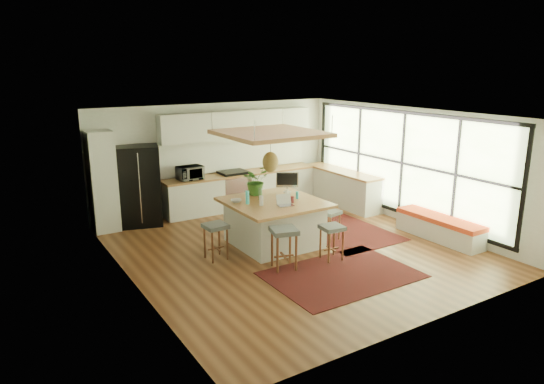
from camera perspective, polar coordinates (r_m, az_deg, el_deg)
floor at (r=10.06m, az=2.49°, el=-6.53°), size 7.00×7.00×0.00m
ceiling at (r=9.43m, az=2.67°, el=8.96°), size 7.00×7.00×0.00m
wall_back at (r=12.63m, az=-6.47°, el=4.13°), size 6.50×0.00×6.50m
wall_front at (r=7.17m, az=18.67°, el=-4.69°), size 6.50×0.00×6.50m
wall_left at (r=8.31m, az=-16.23°, el=-1.87°), size 0.00×7.00×7.00m
wall_right at (r=11.77m, az=15.76°, el=2.90°), size 0.00×7.00×7.00m
window_wall at (r=11.73m, az=15.68°, el=3.12°), size 0.10×6.20×2.60m
pantry at (r=11.44m, az=-19.16°, el=1.15°), size 0.55×0.60×2.25m
back_counter_base at (r=12.79m, az=-3.51°, el=0.15°), size 4.20×0.60×0.88m
back_counter_top at (r=12.68m, az=-3.54°, el=2.16°), size 4.24×0.64×0.05m
backsplash at (r=12.86m, az=-4.21°, el=4.37°), size 4.20×0.02×0.80m
upper_cabinets at (r=12.60m, az=-3.94°, el=7.84°), size 4.20×0.34×0.70m
range at (r=12.66m, az=-4.51°, el=0.27°), size 0.76×0.62×1.00m
right_counter_base at (r=13.15m, az=8.14°, el=0.43°), size 0.60×2.50×0.88m
right_counter_top at (r=13.05m, az=8.21°, el=2.39°), size 0.64×2.54×0.05m
window_bench at (r=11.07m, az=18.88°, el=-3.97°), size 0.52×2.00×0.50m
ceiling_panel at (r=9.68m, az=-0.19°, el=5.24°), size 1.86×1.86×0.80m
rug_near at (r=8.92m, az=8.12°, el=-9.50°), size 2.60×1.80×0.01m
rug_right at (r=11.18m, az=7.89°, el=-4.44°), size 1.80×2.60×0.01m
fridge at (r=11.65m, az=-15.17°, el=0.68°), size 1.08×0.94×1.86m
island at (r=10.12m, az=0.25°, el=-3.59°), size 1.85×1.85×0.93m
stool_near_left at (r=8.97m, az=1.40°, el=-6.78°), size 0.56×0.56×0.77m
stool_near_right at (r=9.44m, az=6.95°, el=-5.78°), size 0.44×0.44×0.68m
stool_right_front at (r=10.47m, az=6.72°, el=-3.69°), size 0.45×0.45×0.65m
stool_right_back at (r=11.11m, az=4.66°, el=-2.56°), size 0.45×0.45×0.64m
stool_left_side at (r=9.46m, az=-6.54°, el=-5.72°), size 0.43×0.43×0.70m
laptop at (r=9.62m, az=1.61°, el=-0.93°), size 0.36×0.38×0.23m
monitor at (r=10.61m, az=1.79°, el=1.32°), size 0.51×0.41×0.46m
microwave at (r=12.00m, az=-9.53°, el=2.38°), size 0.61×0.37×0.40m
island_plant at (r=10.43m, az=-1.92°, el=1.00°), size 0.71×0.76×0.49m
island_bowl at (r=9.92m, az=-4.20°, el=-1.04°), size 0.28×0.28×0.05m
island_bottle_0 at (r=9.77m, az=-2.79°, el=-0.84°), size 0.07×0.07×0.19m
island_bottle_1 at (r=9.64m, az=-1.28°, el=-1.06°), size 0.07×0.07×0.19m
island_bottle_2 at (r=9.85m, az=2.42°, el=-0.71°), size 0.07×0.07×0.19m
island_bottle_3 at (r=10.18m, az=1.77°, el=-0.20°), size 0.07×0.07×0.19m
island_bottle_4 at (r=10.07m, az=-1.46°, el=-0.37°), size 0.07×0.07×0.19m
island_bottle_5 at (r=10.15m, az=2.95°, el=-0.26°), size 0.07×0.07×0.19m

